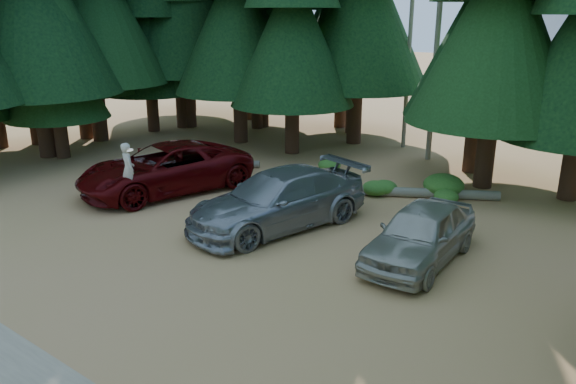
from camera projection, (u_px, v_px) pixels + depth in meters
name	position (u px, v px, depth m)	size (l,w,h in m)	color
ground	(184.00, 259.00, 15.55)	(160.00, 160.00, 0.00)	tan
forest_belt_north	(416.00, 154.00, 26.92)	(36.00, 7.00, 22.00)	black
forest_belt_west	(27.00, 151.00, 27.50)	(6.00, 22.00, 22.00)	black
snag_front	(438.00, 24.00, 24.23)	(0.24, 0.24, 12.00)	#736D5C
snag_back	(410.00, 45.00, 26.82)	(0.20, 0.20, 10.00)	#736D5C
red_pickup	(165.00, 168.00, 21.12)	(3.01, 6.53, 1.81)	#500608
silver_minivan_center	(278.00, 200.00, 17.66)	(2.50, 6.15, 1.78)	gray
silver_minivan_right	(421.00, 234.00, 15.22)	(1.88, 4.68, 1.60)	#ACA898
frisbee_player	(128.00, 169.00, 19.03)	(0.77, 0.63, 1.82)	beige
log_left	(209.00, 163.00, 24.72)	(0.32, 0.32, 4.46)	#736D5C
log_mid	(310.00, 180.00, 22.25)	(0.30, 0.30, 3.69)	#736D5C
log_right	(421.00, 193.00, 20.64)	(0.36, 0.36, 5.58)	#736D5C
shrub_far_left	(191.00, 157.00, 25.40)	(0.95, 0.95, 0.52)	#265B1B
shrub_left	(329.00, 165.00, 24.04)	(0.97, 0.97, 0.53)	#265B1B
shrub_center_left	(375.00, 188.00, 20.88)	(0.99, 0.99, 0.54)	#265B1B
shrub_center_right	(384.00, 187.00, 21.00)	(0.96, 0.96, 0.53)	#265B1B
shrub_right	(446.00, 196.00, 20.05)	(0.88, 0.88, 0.48)	#265B1B
shrub_far_right	(444.00, 185.00, 20.79)	(1.49, 1.49, 0.82)	#265B1B
shrub_edge_west	(178.00, 154.00, 25.78)	(0.99, 0.99, 0.55)	#265B1B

